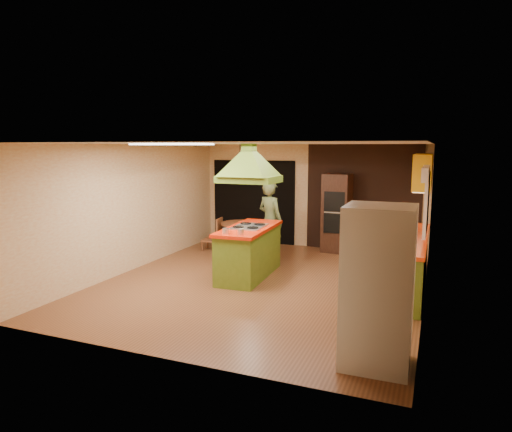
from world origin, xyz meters
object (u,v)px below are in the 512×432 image
at_px(kitchen_island, 249,251).
at_px(dining_table, 241,231).
at_px(refrigerator, 378,287).
at_px(canister_large, 411,219).
at_px(wall_oven, 337,213).
at_px(man, 270,221).

relative_size(kitchen_island, dining_table, 2.12).
relative_size(refrigerator, canister_large, 8.41).
distance_m(refrigerator, dining_table, 5.88).
relative_size(dining_table, canister_large, 4.22).
xyz_separation_m(kitchen_island, dining_table, (-0.97, 1.81, -0.00)).
distance_m(kitchen_island, canister_large, 3.26).
xyz_separation_m(refrigerator, wall_oven, (-1.60, 5.42, 0.00)).
distance_m(man, canister_large, 2.86).
height_order(wall_oven, dining_table, wall_oven).
bearing_deg(refrigerator, canister_large, 88.10).
height_order(refrigerator, canister_large, refrigerator).
bearing_deg(canister_large, man, -174.18).
height_order(dining_table, canister_large, canister_large).
relative_size(wall_oven, canister_large, 8.43).
xyz_separation_m(refrigerator, canister_large, (0.09, 4.36, 0.12)).
bearing_deg(man, dining_table, -5.26).
relative_size(kitchen_island, man, 1.12).
relative_size(kitchen_island, wall_oven, 1.06).
height_order(man, wall_oven, wall_oven).
distance_m(man, wall_oven, 1.78).
xyz_separation_m(kitchen_island, wall_oven, (1.10, 2.66, 0.43)).
bearing_deg(canister_large, wall_oven, 147.80).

